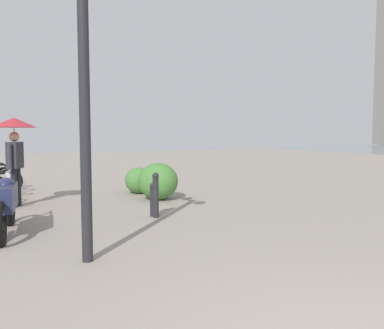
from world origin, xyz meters
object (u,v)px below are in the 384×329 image
(motorcycle, at_px, (5,204))
(bollard_near, at_px, (156,194))
(bollard_mid, at_px, (153,199))
(lamppost, at_px, (83,45))
(pedestrian, at_px, (14,137))

(motorcycle, distance_m, bollard_near, 2.70)
(bollard_near, xyz_separation_m, bollard_mid, (0.14, 0.00, -0.11))
(lamppost, bearing_deg, bollard_mid, -37.97)
(motorcycle, bearing_deg, bollard_mid, -85.41)
(bollard_near, bearing_deg, motorcycle, 91.60)
(lamppost, distance_m, bollard_near, 3.62)
(motorcycle, bearing_deg, bollard_near, -88.40)
(bollard_near, distance_m, bollard_mid, 0.18)
(bollard_near, bearing_deg, pedestrian, 43.03)
(motorcycle, height_order, bollard_mid, motorcycle)
(lamppost, relative_size, pedestrian, 2.06)
(lamppost, height_order, bollard_mid, lamppost)
(motorcycle, distance_m, pedestrian, 2.90)
(bollard_near, bearing_deg, lamppost, 140.18)
(motorcycle, xyz_separation_m, bollard_near, (0.08, -2.70, -0.03))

